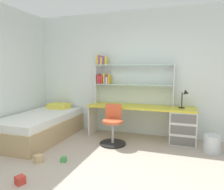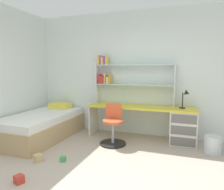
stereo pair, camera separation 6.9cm
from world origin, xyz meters
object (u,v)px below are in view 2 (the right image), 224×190
object	(u,v)px
swivel_chair	(113,129)
toy_block_red_0	(19,179)
desk_lamp	(186,96)
desk	(170,122)
bookshelf_hutch	(122,75)
toy_block_natural_2	(38,158)
toy_block_green_1	(63,159)
bed_platform	(42,126)
waste_bin	(213,145)

from	to	relation	value
swivel_chair	toy_block_red_0	size ratio (longest dim) A/B	7.25
desk_lamp	toy_block_red_0	world-z (taller)	desk_lamp
desk	swivel_chair	world-z (taller)	swivel_chair
desk	toy_block_red_0	bearing A→B (deg)	-126.97
bookshelf_hutch	swivel_chair	world-z (taller)	bookshelf_hutch
toy_block_red_0	toy_block_natural_2	xyz separation A→B (m)	(-0.19, 0.61, 0.01)
desk	toy_block_natural_2	world-z (taller)	desk
bookshelf_hutch	toy_block_green_1	world-z (taller)	bookshelf_hutch
desk	bookshelf_hutch	xyz separation A→B (m)	(-1.08, 0.16, 0.94)
toy_block_red_0	bookshelf_hutch	bearing A→B (deg)	75.11
toy_block_green_1	toy_block_natural_2	world-z (taller)	toy_block_natural_2
toy_block_red_0	toy_block_green_1	distance (m)	0.77
desk	toy_block_green_1	world-z (taller)	desk
toy_block_green_1	toy_block_natural_2	size ratio (longest dim) A/B	0.69
toy_block_natural_2	bed_platform	bearing A→B (deg)	125.22
desk_lamp	waste_bin	world-z (taller)	desk_lamp
bookshelf_hutch	waste_bin	bearing A→B (deg)	-16.12
desk	toy_block_red_0	size ratio (longest dim) A/B	20.86
toy_block_green_1	desk_lamp	bearing A→B (deg)	40.32
desk	toy_block_green_1	xyz separation A→B (m)	(-1.55, -1.55, -0.36)
desk_lamp	waste_bin	xyz separation A→B (m)	(0.48, -0.38, -0.80)
bookshelf_hutch	toy_block_red_0	xyz separation A→B (m)	(-0.65, -2.46, -1.29)
swivel_chair	waste_bin	bearing A→B (deg)	4.39
bookshelf_hutch	toy_block_red_0	size ratio (longest dim) A/B	16.20
desk_lamp	toy_block_red_0	distance (m)	3.19
desk	bed_platform	distance (m)	2.72
desk	bookshelf_hutch	world-z (taller)	bookshelf_hutch
bookshelf_hutch	toy_block_natural_2	distance (m)	2.40
swivel_chair	waste_bin	size ratio (longest dim) A/B	2.46
swivel_chair	toy_block_natural_2	bearing A→B (deg)	-126.26
swivel_chair	toy_block_red_0	bearing A→B (deg)	-110.69
bookshelf_hutch	desk_lamp	xyz separation A→B (m)	(1.36, -0.15, -0.39)
bookshelf_hutch	desk_lamp	bearing A→B (deg)	-6.32
swivel_chair	toy_block_red_0	world-z (taller)	swivel_chair
waste_bin	swivel_chair	bearing A→B (deg)	-175.61
bed_platform	waste_bin	distance (m)	3.41
swivel_chair	bookshelf_hutch	bearing A→B (deg)	91.82
toy_block_red_0	desk_lamp	bearing A→B (deg)	48.90
swivel_chair	bed_platform	bearing A→B (deg)	-173.70
bed_platform	toy_block_natural_2	size ratio (longest dim) A/B	16.32
desk_lamp	bed_platform	size ratio (longest dim) A/B	0.20
desk_lamp	toy_block_natural_2	world-z (taller)	desk_lamp
swivel_chair	toy_block_green_1	distance (m)	1.18
desk	toy_block_green_1	bearing A→B (deg)	-135.05
waste_bin	toy_block_green_1	bearing A→B (deg)	-153.06
bookshelf_hutch	toy_block_natural_2	world-z (taller)	bookshelf_hutch
bookshelf_hutch	waste_bin	xyz separation A→B (m)	(1.84, -0.53, -1.19)
bookshelf_hutch	swivel_chair	size ratio (longest dim) A/B	2.23
swivel_chair	toy_block_green_1	bearing A→B (deg)	-115.51
bookshelf_hutch	toy_block_natural_2	size ratio (longest dim) A/B	14.55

